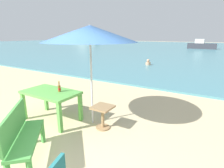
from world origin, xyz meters
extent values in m
plane|color=beige|center=(0.00, 0.00, 0.00)|extent=(120.00, 120.00, 0.00)
cube|color=teal|center=(0.00, 30.00, 0.04)|extent=(120.00, 50.00, 0.08)
cube|color=#60B24C|center=(-1.30, 1.15, 0.73)|extent=(1.40, 0.80, 0.06)
cube|color=#60B24C|center=(-1.94, 0.81, 0.35)|extent=(0.08, 0.08, 0.70)
cube|color=#60B24C|center=(-0.66, 0.81, 0.35)|extent=(0.08, 0.08, 0.70)
cube|color=#60B24C|center=(-1.94, 1.49, 0.35)|extent=(0.08, 0.08, 0.70)
cube|color=#60B24C|center=(-0.66, 1.49, 0.35)|extent=(0.08, 0.08, 0.70)
cylinder|color=brown|center=(-1.08, 1.24, 0.84)|extent=(0.06, 0.06, 0.16)
cone|color=brown|center=(-1.08, 1.24, 0.92)|extent=(0.06, 0.06, 0.03)
cylinder|color=brown|center=(-1.08, 1.24, 0.97)|extent=(0.03, 0.03, 0.09)
cylinder|color=red|center=(-1.08, 1.24, 0.83)|extent=(0.07, 0.07, 0.05)
cylinder|color=gold|center=(-1.08, 1.24, 1.02)|extent=(0.03, 0.03, 0.01)
cylinder|color=silver|center=(-0.33, 1.55, 1.15)|extent=(0.04, 0.04, 2.30)
cone|color=#33598C|center=(-0.33, 1.55, 2.12)|extent=(2.10, 2.10, 0.36)
cube|color=#9E7A51|center=(0.03, 1.45, 0.52)|extent=(0.44, 0.44, 0.04)
cylinder|color=#9E7A51|center=(0.03, 1.45, 0.25)|extent=(0.07, 0.07, 0.50)
cylinder|color=#9E7A51|center=(0.03, 1.45, 0.01)|extent=(0.32, 0.32, 0.03)
cube|color=#4C9E47|center=(-0.41, -0.14, 0.45)|extent=(1.08, 1.12, 0.05)
cube|color=#4C9E47|center=(-0.53, -0.25, 0.73)|extent=(0.85, 0.91, 0.44)
cube|color=#4C9E47|center=(-0.68, 0.36, 0.21)|extent=(0.06, 0.06, 0.42)
cube|color=#4C9E47|center=(-0.89, 0.17, 0.21)|extent=(0.06, 0.06, 0.42)
cylinder|color=tan|center=(-2.06, 10.21, 0.18)|extent=(0.34, 0.34, 0.20)
sphere|color=tan|center=(-2.06, 10.21, 0.39)|extent=(0.21, 0.21, 0.21)
cube|color=gray|center=(-27.64, 34.83, 0.83)|extent=(7.30, 1.99, 1.49)
cube|color=silver|center=(-28.31, 34.83, 2.15)|extent=(2.32, 1.49, 1.16)
cube|color=#38383F|center=(-0.38, 28.71, 0.48)|extent=(3.94, 1.07, 0.81)
cube|color=silver|center=(-0.74, 28.71, 1.20)|extent=(1.25, 0.81, 0.63)
camera|label=1|loc=(2.14, -1.65, 2.09)|focal=28.67mm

